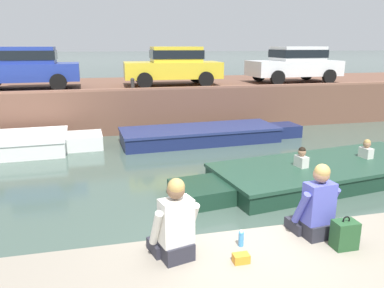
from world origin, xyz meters
TOP-DOWN VIEW (x-y plane):
  - ground_plane at (0.00, 4.73)m, footprint 400.00×400.00m
  - far_quay_wall at (0.00, 12.47)m, footprint 60.00×6.00m
  - far_wall_coping at (0.00, 9.59)m, footprint 60.00×0.24m
  - boat_moored_central_navy at (1.58, 7.88)m, footprint 6.45×2.08m
  - motorboat_passing at (3.21, 3.49)m, footprint 7.06×3.00m
  - car_left_inner_blue at (-4.59, 11.01)m, footprint 4.04×2.03m
  - car_centre_yellow at (1.02, 11.01)m, footprint 3.90×2.04m
  - car_right_inner_white at (6.42, 11.01)m, footprint 3.99×2.05m
  - mooring_bollard_mid at (-0.76, 9.72)m, footprint 0.15×0.15m
  - person_seated_left at (-1.15, -0.43)m, footprint 0.59×0.60m
  - person_seated_right at (0.66, -0.35)m, footprint 0.56×0.56m
  - bottle_drink at (-0.34, -0.39)m, footprint 0.06×0.06m
  - backpack_on_ledge at (0.84, -0.70)m, footprint 0.28×0.24m
  - snack_bag at (-0.46, -0.72)m, footprint 0.18×0.12m

SIDE VIEW (x-z plane):
  - ground_plane at x=0.00m, z-range 0.00..0.00m
  - motorboat_passing at x=3.21m, z-range -0.24..0.69m
  - boat_moored_central_navy at x=1.58m, z-range 0.00..0.51m
  - far_quay_wall at x=0.00m, z-range 0.00..1.63m
  - snack_bag at x=-0.46m, z-range 0.88..0.98m
  - bottle_drink at x=-0.34m, z-range 0.88..1.08m
  - backpack_on_ledge at x=0.84m, z-range 0.85..1.25m
  - person_seated_left at x=-1.15m, z-range 0.77..1.74m
  - person_seated_right at x=0.66m, z-range 0.77..1.74m
  - far_wall_coping at x=0.00m, z-range 1.63..1.71m
  - mooring_bollard_mid at x=-0.76m, z-range 1.65..2.09m
  - car_left_inner_blue at x=-4.59m, z-range 1.70..3.24m
  - car_centre_yellow at x=1.02m, z-range 1.70..3.24m
  - car_right_inner_white at x=6.42m, z-range 1.71..3.25m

